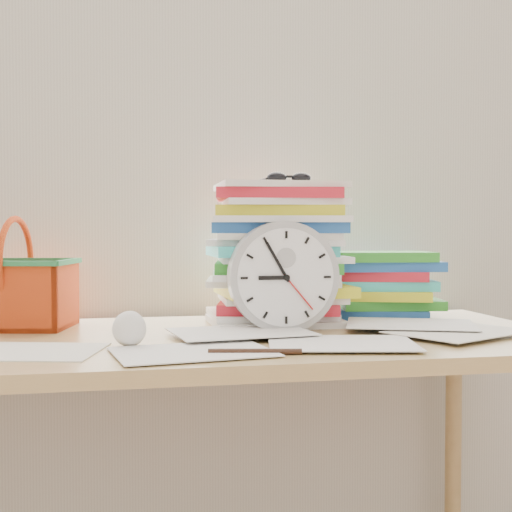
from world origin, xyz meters
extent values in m
cube|color=silver|center=(0.00, 2.00, 1.35)|extent=(4.00, 0.04, 2.70)
cube|color=beige|center=(0.00, 1.98, 1.30)|extent=(2.40, 0.01, 2.50)
cube|color=tan|center=(0.00, 1.60, 0.73)|extent=(1.40, 0.70, 0.03)
cylinder|color=tan|center=(0.65, 1.90, 0.36)|extent=(0.04, 0.04, 0.72)
cylinder|color=#A9A9A9|center=(0.10, 1.62, 0.87)|extent=(0.24, 0.05, 0.24)
sphere|color=white|center=(-0.23, 1.49, 0.78)|extent=(0.07, 0.07, 0.07)
cylinder|color=black|center=(-0.02, 1.35, 0.76)|extent=(0.17, 0.04, 0.01)
camera|label=1|loc=(-0.26, 0.12, 0.97)|focal=50.00mm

